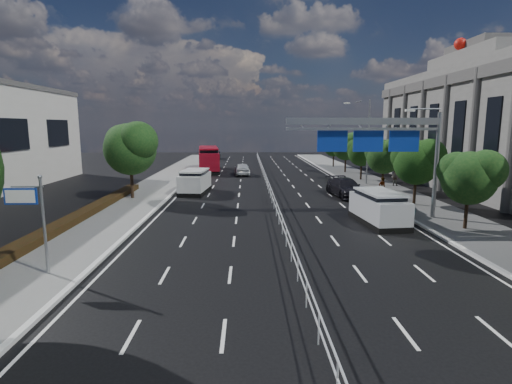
{
  "coord_description": "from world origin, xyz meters",
  "views": [
    {
      "loc": [
        -2.06,
        -16.3,
        6.3
      ],
      "look_at": [
        -1.53,
        7.18,
        2.4
      ],
      "focal_mm": 28.0,
      "sensor_mm": 36.0,
      "label": 1
    }
  ],
  "objects": [
    {
      "name": "near_tree_back",
      "position": [
        -11.94,
        17.97,
        4.61
      ],
      "size": [
        4.84,
        4.51,
        6.69
      ],
      "color": "black",
      "rests_on": "ground"
    },
    {
      "name": "parked_car_dark",
      "position": [
        6.82,
        19.0,
        0.82
      ],
      "size": [
        3.02,
        5.88,
        1.63
      ],
      "primitive_type": "imported",
      "rotation": [
        0.0,
        0.0,
        0.14
      ],
      "color": "black",
      "rests_on": "ground"
    },
    {
      "name": "streetlight_far",
      "position": [
        10.5,
        26.0,
        5.21
      ],
      "size": [
        2.78,
        2.4,
        9.0
      ],
      "color": "gray",
      "rests_on": "ground"
    },
    {
      "name": "kerb_far",
      "position": [
        9.0,
        0.0,
        0.07
      ],
      "size": [
        0.25,
        140.0,
        0.15
      ],
      "primitive_type": "cube",
      "color": "silver",
      "rests_on": "ground"
    },
    {
      "name": "near_car_silver",
      "position": [
        -2.68,
        35.14,
        0.79
      ],
      "size": [
        2.23,
        4.75,
        1.57
      ],
      "primitive_type": "imported",
      "rotation": [
        0.0,
        0.0,
        3.22
      ],
      "color": "#BABDC2",
      "rests_on": "ground"
    },
    {
      "name": "far_tree_h",
      "position": [
        11.24,
        44.48,
        3.42
      ],
      "size": [
        3.41,
        3.18,
        4.91
      ],
      "color": "black",
      "rests_on": "ground"
    },
    {
      "name": "far_tree_c",
      "position": [
        11.24,
        6.98,
        3.43
      ],
      "size": [
        3.52,
        3.28,
        4.94
      ],
      "color": "black",
      "rests_on": "ground"
    },
    {
      "name": "far_tree_g",
      "position": [
        11.25,
        36.98,
        3.75
      ],
      "size": [
        3.96,
        3.69,
        5.45
      ],
      "color": "black",
      "rests_on": "ground"
    },
    {
      "name": "silver_minivan",
      "position": [
        6.5,
        8.87,
        1.06
      ],
      "size": [
        2.71,
        5.37,
        2.15
      ],
      "rotation": [
        0.0,
        0.0,
        0.1
      ],
      "color": "black",
      "rests_on": "ground"
    },
    {
      "name": "far_tree_f",
      "position": [
        11.24,
        29.48,
        3.49
      ],
      "size": [
        3.52,
        3.28,
        5.02
      ],
      "color": "black",
      "rests_on": "ground"
    },
    {
      "name": "white_minivan",
      "position": [
        -7.0,
        21.18,
        1.09
      ],
      "size": [
        2.71,
        5.32,
        2.23
      ],
      "rotation": [
        0.0,
        0.0,
        -0.1
      ],
      "color": "black",
      "rests_on": "ground"
    },
    {
      "name": "median_fence",
      "position": [
        0.0,
        22.5,
        0.53
      ],
      "size": [
        0.05,
        85.0,
        1.02
      ],
      "color": "silver",
      "rests_on": "ground"
    },
    {
      "name": "toilet_sign",
      "position": [
        -10.95,
        0.0,
        2.94
      ],
      "size": [
        1.62,
        0.18,
        4.34
      ],
      "color": "gray",
      "rests_on": "ground"
    },
    {
      "name": "sidewalk_near",
      "position": [
        -11.5,
        0.0,
        0.07
      ],
      "size": [
        5.0,
        140.0,
        0.14
      ],
      "primitive_type": "cube",
      "color": "slate",
      "rests_on": "ground"
    },
    {
      "name": "overhead_gantry",
      "position": [
        6.74,
        10.05,
        5.61
      ],
      "size": [
        10.24,
        0.38,
        7.45
      ],
      "color": "gray",
      "rests_on": "ground"
    },
    {
      "name": "far_tree_d",
      "position": [
        11.25,
        14.48,
        3.69
      ],
      "size": [
        3.85,
        3.59,
        5.34
      ],
      "color": "black",
      "rests_on": "ground"
    },
    {
      "name": "hedge_near",
      "position": [
        -13.3,
        5.0,
        0.36
      ],
      "size": [
        1.0,
        36.0,
        0.44
      ],
      "primitive_type": "cube",
      "color": "black",
      "rests_on": "sidewalk_near"
    },
    {
      "name": "far_tree_e",
      "position": [
        11.25,
        21.98,
        3.56
      ],
      "size": [
        3.63,
        3.38,
        5.13
      ],
      "color": "black",
      "rests_on": "ground"
    },
    {
      "name": "pedestrian_a",
      "position": [
        9.6,
        17.46,
        1.04
      ],
      "size": [
        0.75,
        0.59,
        1.79
      ],
      "primitive_type": "imported",
      "rotation": [
        0.0,
        0.0,
        3.41
      ],
      "color": "gray",
      "rests_on": "sidewalk_far"
    },
    {
      "name": "kerb_near",
      "position": [
        -9.0,
        0.0,
        0.07
      ],
      "size": [
        0.25,
        140.0,
        0.15
      ],
      "primitive_type": "cube",
      "color": "silver",
      "rests_on": "ground"
    },
    {
      "name": "red_bus",
      "position": [
        -7.5,
        40.16,
        1.75
      ],
      "size": [
        3.97,
        11.49,
        3.36
      ],
      "rotation": [
        0.0,
        0.0,
        0.12
      ],
      "color": "black",
      "rests_on": "ground"
    },
    {
      "name": "ground",
      "position": [
        0.0,
        0.0,
        0.0
      ],
      "size": [
        160.0,
        160.0,
        0.0
      ],
      "primitive_type": "plane",
      "color": "black",
      "rests_on": "ground"
    },
    {
      "name": "near_car_dark",
      "position": [
        -7.98,
        60.68,
        0.74
      ],
      "size": [
        1.77,
        4.55,
        1.48
      ],
      "primitive_type": "imported",
      "rotation": [
        0.0,
        0.0,
        3.19
      ],
      "color": "black",
      "rests_on": "ground"
    },
    {
      "name": "pedestrian_b",
      "position": [
        13.4,
        24.64,
        0.95
      ],
      "size": [
        0.99,
        0.99,
        1.62
      ],
      "primitive_type": "imported",
      "rotation": [
        0.0,
        0.0,
        2.37
      ],
      "color": "gray",
      "rests_on": "sidewalk_far"
    },
    {
      "name": "parked_car_teal",
      "position": [
        8.3,
        12.0,
        0.75
      ],
      "size": [
        2.83,
        5.54,
        1.5
      ],
      "primitive_type": "imported",
      "rotation": [
        0.0,
        0.0,
        -0.06
      ],
      "color": "#196171",
      "rests_on": "ground"
    }
  ]
}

